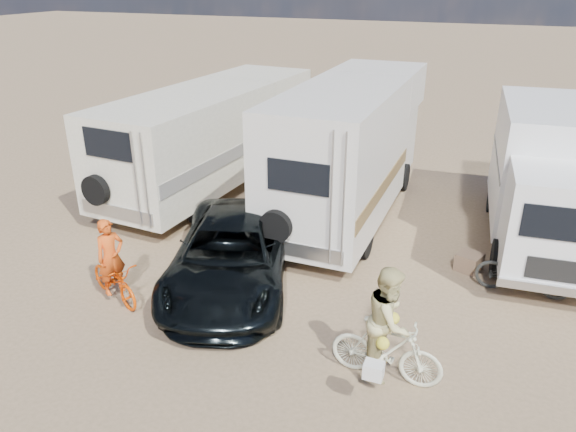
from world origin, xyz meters
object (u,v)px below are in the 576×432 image
at_px(rv_left, 212,139).
at_px(bike_woman, 386,350).
at_px(cooler, 266,234).
at_px(rv_main, 350,151).
at_px(dark_suv, 231,254).
at_px(bike_man, 114,280).
at_px(box_truck, 550,183).
at_px(bike_parked, 525,272).
at_px(rider_man, 112,265).
at_px(crate, 469,262).
at_px(rider_woman, 388,331).

height_order(rv_left, bike_woman, rv_left).
height_order(bike_woman, cooler, bike_woman).
bearing_deg(rv_main, rv_left, 173.31).
height_order(rv_left, dark_suv, rv_left).
xyz_separation_m(bike_man, bike_woman, (5.48, -0.29, 0.11)).
xyz_separation_m(box_truck, bike_woman, (-2.34, -5.98, -1.06)).
height_order(rv_main, dark_suv, rv_main).
height_order(rv_left, bike_parked, rv_left).
bearing_deg(bike_parked, bike_woman, 149.48).
xyz_separation_m(dark_suv, bike_woman, (3.61, -1.69, -0.16)).
bearing_deg(bike_woman, rider_man, 87.80).
distance_m(dark_suv, bike_parked, 5.91).
relative_size(box_truck, crate, 12.22).
xyz_separation_m(rv_left, dark_suv, (3.19, -4.97, -0.78)).
distance_m(box_truck, crate, 2.71).
bearing_deg(rider_woman, bike_woman, 0.00).
xyz_separation_m(rv_left, box_truck, (9.14, -0.68, 0.12)).
height_order(rv_left, crate, rv_left).
height_order(rider_man, rider_woman, rider_woman).
distance_m(rv_main, crate, 4.19).
bearing_deg(rider_woman, crate, -11.65).
relative_size(rider_woman, crate, 3.75).
bearing_deg(rv_main, dark_suv, -105.05).
bearing_deg(rider_woman, rv_left, 46.45).
xyz_separation_m(dark_suv, rider_woman, (3.61, -1.69, 0.22)).
bearing_deg(bike_woman, box_truck, -20.54).
height_order(rv_main, bike_man, rv_main).
bearing_deg(rider_woman, cooler, 45.79).
height_order(cooler, crate, crate).
bearing_deg(cooler, crate, -1.22).
bearing_deg(rider_woman, box_truck, -20.54).
relative_size(bike_man, bike_parked, 0.88).
xyz_separation_m(rv_main, box_truck, (4.76, -0.18, -0.15)).
height_order(box_truck, rider_man, box_truck).
xyz_separation_m(rider_man, bike_parked, (7.48, 3.26, -0.29)).
xyz_separation_m(bike_woman, cooler, (-3.75, 3.76, -0.34)).
xyz_separation_m(dark_suv, bike_parked, (5.61, 1.86, -0.21)).
distance_m(rider_woman, crate, 4.30).
relative_size(rv_main, bike_parked, 4.09).
distance_m(bike_parked, crate, 1.27).
relative_size(dark_suv, rider_man, 3.23).
bearing_deg(bike_man, dark_suv, -29.34).
height_order(bike_man, crate, bike_man).
distance_m(rider_man, rider_woman, 5.49).
bearing_deg(rv_main, box_truck, -2.32).
bearing_deg(dark_suv, bike_woman, -43.42).
bearing_deg(box_truck, cooler, -164.62).
distance_m(dark_suv, rider_man, 2.34).
bearing_deg(bike_parked, crate, 60.24).
height_order(box_truck, crate, box_truck).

